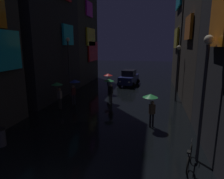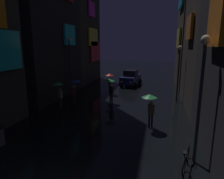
{
  "view_description": "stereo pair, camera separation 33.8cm",
  "coord_description": "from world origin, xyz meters",
  "px_view_note": "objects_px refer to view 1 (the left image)",
  "views": [
    {
      "loc": [
        3.0,
        -3.96,
        4.94
      ],
      "look_at": [
        0.0,
        10.25,
        1.69
      ],
      "focal_mm": 32.0,
      "sensor_mm": 36.0,
      "label": 1
    },
    {
      "loc": [
        3.33,
        -3.89,
        4.94
      ],
      "look_at": [
        0.0,
        10.25,
        1.69
      ],
      "focal_mm": 32.0,
      "sensor_mm": 36.0,
      "label": 2
    }
  ],
  "objects_px": {
    "pedestrian_foreground_right_green": "(151,101)",
    "streetlamp_right_near": "(204,86)",
    "pedestrian_foreground_left_green": "(109,84)",
    "streetlamp_right_far": "(178,66)",
    "car_distant": "(129,78)",
    "streetlamp_left_far": "(69,60)",
    "pedestrian_midstreet_left_red": "(108,78)",
    "trash_bin": "(1,137)",
    "bicycle_parked_at_storefront": "(189,158)",
    "pedestrian_far_right_blue": "(74,85)",
    "pedestrian_near_crossing_green": "(58,88)"
  },
  "relations": [
    {
      "from": "pedestrian_foreground_right_green",
      "to": "streetlamp_right_near",
      "type": "bearing_deg",
      "value": -57.17
    },
    {
      "from": "pedestrian_foreground_left_green",
      "to": "streetlamp_right_far",
      "type": "xyz_separation_m",
      "value": [
        5.69,
        1.8,
        1.45
      ]
    },
    {
      "from": "car_distant",
      "to": "streetlamp_left_far",
      "type": "bearing_deg",
      "value": -126.63
    },
    {
      "from": "pedestrian_foreground_right_green",
      "to": "streetlamp_right_near",
      "type": "distance_m",
      "value": 4.2
    },
    {
      "from": "pedestrian_midstreet_left_red",
      "to": "car_distant",
      "type": "bearing_deg",
      "value": 73.32
    },
    {
      "from": "car_distant",
      "to": "trash_bin",
      "type": "height_order",
      "value": "car_distant"
    },
    {
      "from": "pedestrian_midstreet_left_red",
      "to": "streetlamp_right_far",
      "type": "relative_size",
      "value": 0.43
    },
    {
      "from": "car_distant",
      "to": "streetlamp_right_far",
      "type": "relative_size",
      "value": 0.88
    },
    {
      "from": "bicycle_parked_at_storefront",
      "to": "pedestrian_far_right_blue",
      "type": "bearing_deg",
      "value": 137.41
    },
    {
      "from": "streetlamp_left_far",
      "to": "streetlamp_right_near",
      "type": "bearing_deg",
      "value": -43.4
    },
    {
      "from": "streetlamp_right_near",
      "to": "trash_bin",
      "type": "relative_size",
      "value": 5.72
    },
    {
      "from": "pedestrian_foreground_left_green",
      "to": "streetlamp_left_far",
      "type": "relative_size",
      "value": 0.38
    },
    {
      "from": "streetlamp_left_far",
      "to": "car_distant",
      "type": "bearing_deg",
      "value": 53.37
    },
    {
      "from": "pedestrian_foreground_left_green",
      "to": "pedestrian_near_crossing_green",
      "type": "distance_m",
      "value": 4.33
    },
    {
      "from": "pedestrian_near_crossing_green",
      "to": "bicycle_parked_at_storefront",
      "type": "distance_m",
      "value": 10.79
    },
    {
      "from": "pedestrian_far_right_blue",
      "to": "streetlamp_right_far",
      "type": "distance_m",
      "value": 9.04
    },
    {
      "from": "pedestrian_far_right_blue",
      "to": "car_distant",
      "type": "distance_m",
      "value": 9.89
    },
    {
      "from": "streetlamp_left_far",
      "to": "trash_bin",
      "type": "distance_m",
      "value": 10.53
    },
    {
      "from": "pedestrian_foreground_right_green",
      "to": "car_distant",
      "type": "bearing_deg",
      "value": 102.81
    },
    {
      "from": "pedestrian_midstreet_left_red",
      "to": "streetlamp_right_far",
      "type": "height_order",
      "value": "streetlamp_right_far"
    },
    {
      "from": "streetlamp_right_near",
      "to": "pedestrian_foreground_left_green",
      "type": "bearing_deg",
      "value": 125.47
    },
    {
      "from": "trash_bin",
      "to": "car_distant",
      "type": "bearing_deg",
      "value": 75.69
    },
    {
      "from": "streetlamp_right_near",
      "to": "pedestrian_far_right_blue",
      "type": "bearing_deg",
      "value": 140.76
    },
    {
      "from": "pedestrian_far_right_blue",
      "to": "car_distant",
      "type": "height_order",
      "value": "pedestrian_far_right_blue"
    },
    {
      "from": "streetlamp_right_near",
      "to": "trash_bin",
      "type": "distance_m",
      "value": 9.75
    },
    {
      "from": "pedestrian_foreground_left_green",
      "to": "pedestrian_near_crossing_green",
      "type": "height_order",
      "value": "same"
    },
    {
      "from": "bicycle_parked_at_storefront",
      "to": "streetlamp_left_far",
      "type": "bearing_deg",
      "value": 133.95
    },
    {
      "from": "pedestrian_near_crossing_green",
      "to": "pedestrian_midstreet_left_red",
      "type": "bearing_deg",
      "value": 64.05
    },
    {
      "from": "pedestrian_foreground_left_green",
      "to": "pedestrian_midstreet_left_red",
      "type": "bearing_deg",
      "value": 104.6
    },
    {
      "from": "car_distant",
      "to": "streetlamp_right_far",
      "type": "distance_m",
      "value": 8.4
    },
    {
      "from": "pedestrian_near_crossing_green",
      "to": "pedestrian_foreground_right_green",
      "type": "bearing_deg",
      "value": -17.74
    },
    {
      "from": "pedestrian_near_crossing_green",
      "to": "bicycle_parked_at_storefront",
      "type": "bearing_deg",
      "value": -34.26
    },
    {
      "from": "pedestrian_foreground_left_green",
      "to": "car_distant",
      "type": "bearing_deg",
      "value": 85.38
    },
    {
      "from": "pedestrian_foreground_left_green",
      "to": "streetlamp_right_near",
      "type": "height_order",
      "value": "streetlamp_right_near"
    },
    {
      "from": "pedestrian_near_crossing_green",
      "to": "car_distant",
      "type": "distance_m",
      "value": 11.45
    },
    {
      "from": "car_distant",
      "to": "trash_bin",
      "type": "xyz_separation_m",
      "value": [
        -4.27,
        -16.75,
        -0.46
      ]
    },
    {
      "from": "pedestrian_midstreet_left_red",
      "to": "car_distant",
      "type": "xyz_separation_m",
      "value": [
        1.49,
        4.98,
        -0.74
      ]
    },
    {
      "from": "pedestrian_foreground_right_green",
      "to": "bicycle_parked_at_storefront",
      "type": "bearing_deg",
      "value": -65.71
    },
    {
      "from": "pedestrian_far_right_blue",
      "to": "pedestrian_foreground_right_green",
      "type": "height_order",
      "value": "same"
    },
    {
      "from": "pedestrian_midstreet_left_red",
      "to": "streetlamp_left_far",
      "type": "height_order",
      "value": "streetlamp_left_far"
    },
    {
      "from": "pedestrian_far_right_blue",
      "to": "streetlamp_right_near",
      "type": "distance_m",
      "value": 11.04
    },
    {
      "from": "pedestrian_foreground_right_green",
      "to": "streetlamp_left_far",
      "type": "bearing_deg",
      "value": 141.83
    },
    {
      "from": "pedestrian_near_crossing_green",
      "to": "streetlamp_right_near",
      "type": "height_order",
      "value": "streetlamp_right_near"
    },
    {
      "from": "bicycle_parked_at_storefront",
      "to": "streetlamp_right_far",
      "type": "xyz_separation_m",
      "value": [
        0.4,
        10.27,
        2.73
      ]
    },
    {
      "from": "pedestrian_far_right_blue",
      "to": "streetlamp_left_far",
      "type": "relative_size",
      "value": 0.38
    },
    {
      "from": "pedestrian_near_crossing_green",
      "to": "pedestrian_foreground_right_green",
      "type": "relative_size",
      "value": 1.0
    },
    {
      "from": "car_distant",
      "to": "streetlamp_right_far",
      "type": "bearing_deg",
      "value": -51.73
    },
    {
      "from": "pedestrian_midstreet_left_red",
      "to": "pedestrian_near_crossing_green",
      "type": "xyz_separation_m",
      "value": [
        -2.74,
        -5.64,
        0.0
      ]
    },
    {
      "from": "pedestrian_far_right_blue",
      "to": "trash_bin",
      "type": "xyz_separation_m",
      "value": [
        -0.85,
        -7.5,
        -1.2
      ]
    },
    {
      "from": "streetlamp_left_far",
      "to": "pedestrian_near_crossing_green",
      "type": "bearing_deg",
      "value": -79.31
    }
  ]
}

